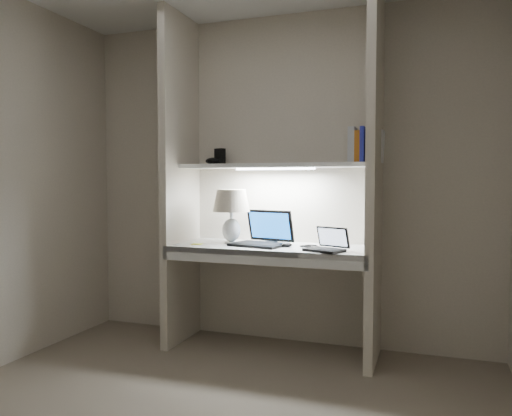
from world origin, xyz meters
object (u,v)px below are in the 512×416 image
at_px(table_lamp, 231,207).
at_px(laptop_main, 263,237).
at_px(speaker, 274,232).
at_px(laptop_netbook, 327,245).
at_px(book_row, 366,146).

bearing_deg(table_lamp, laptop_main, -1.13).
xyz_separation_m(table_lamp, speaker, (0.28, 0.17, -0.20)).
relative_size(table_lamp, laptop_main, 0.92).
bearing_deg(laptop_main, laptop_netbook, -3.72).
bearing_deg(table_lamp, book_row, 10.33).
xyz_separation_m(speaker, book_row, (0.69, 0.00, 0.64)).
distance_m(table_lamp, speaker, 0.38).
relative_size(laptop_netbook, book_row, 1.19).
distance_m(table_lamp, laptop_main, 0.33).
relative_size(laptop_main, book_row, 1.72).
xyz_separation_m(laptop_netbook, speaker, (-0.48, 0.33, 0.04)).
height_order(table_lamp, laptop_netbook, table_lamp).
relative_size(laptop_netbook, speaker, 1.94).
bearing_deg(speaker, book_row, 12.11).
distance_m(laptop_main, speaker, 0.18).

